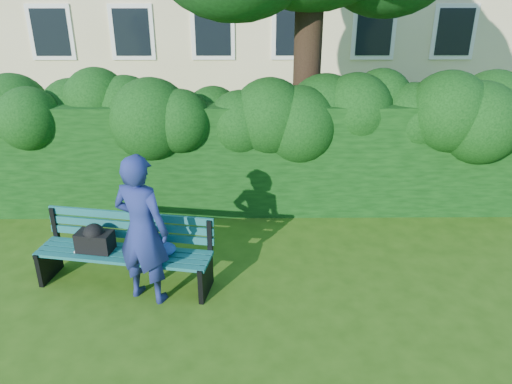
{
  "coord_description": "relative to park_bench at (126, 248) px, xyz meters",
  "views": [
    {
      "loc": [
        -0.06,
        -5.5,
        3.65
      ],
      "look_at": [
        0.0,
        0.6,
        0.95
      ],
      "focal_mm": 35.0,
      "sensor_mm": 36.0,
      "label": 1
    }
  ],
  "objects": [
    {
      "name": "park_bench",
      "position": [
        0.0,
        0.0,
        0.0
      ],
      "size": [
        2.24,
        0.94,
        0.89
      ],
      "rotation": [
        0.0,
        0.0,
        -0.18
      ],
      "color": "#0D4541",
      "rests_on": "ground"
    },
    {
      "name": "ground",
      "position": [
        1.62,
        0.11,
        -0.51
      ],
      "size": [
        80.0,
        80.0,
        0.0
      ],
      "primitive_type": "plane",
      "color": "#284E0F",
      "rests_on": "ground"
    },
    {
      "name": "hedge",
      "position": [
        1.62,
        2.31,
        0.39
      ],
      "size": [
        10.0,
        1.0,
        1.8
      ],
      "color": "black",
      "rests_on": "ground"
    },
    {
      "name": "man_reading",
      "position": [
        0.3,
        -0.3,
        0.42
      ],
      "size": [
        0.79,
        0.66,
        1.85
      ],
      "primitive_type": "imported",
      "rotation": [
        0.0,
        0.0,
        2.76
      ],
      "color": "navy",
      "rests_on": "ground"
    }
  ]
}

